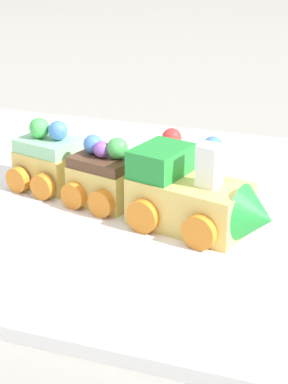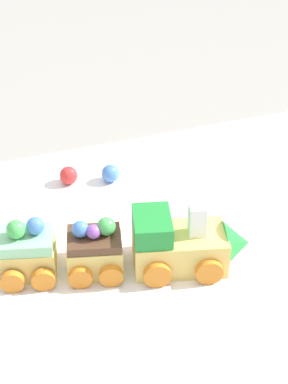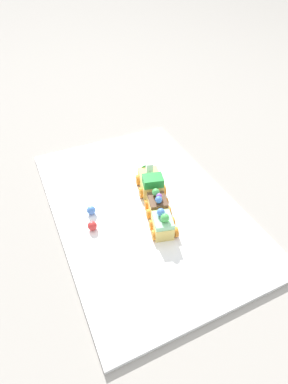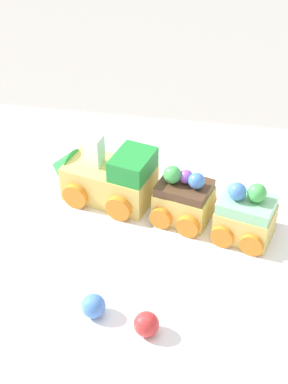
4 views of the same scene
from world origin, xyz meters
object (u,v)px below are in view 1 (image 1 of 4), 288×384
Objects in this scene: cake_car_mint at (48,162)px; gumball_red at (172,138)px; cake_train_locomotive at (198,200)px; gumball_blue at (213,147)px; cake_car_chocolate at (105,178)px.

gumball_red is at bearing 76.56° from cake_car_mint.
gumball_blue is (-0.03, 0.19, -0.02)m from cake_train_locomotive.
cake_car_chocolate is 3.17× the size of gumball_blue.
cake_car_mint is (-0.17, 0.04, -0.00)m from cake_train_locomotive.
gumball_blue is at bearing -14.46° from gumball_red.
cake_car_chocolate is at bearing 179.97° from cake_train_locomotive.
cake_train_locomotive reaches higher than cake_car_mint.
cake_car_chocolate reaches higher than gumball_blue.
gumball_blue is at bearing 60.77° from cake_car_mint.
cake_car_mint is at bearing -117.87° from gumball_red.
gumball_red is (-0.05, 0.01, 0.00)m from gumball_blue.
cake_car_mint is at bearing -133.67° from gumball_blue.
gumball_red is at bearing 127.43° from cake_train_locomotive.
cake_train_locomotive is 0.22m from gumball_red.
cake_car_mint is 3.14× the size of gumball_red.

